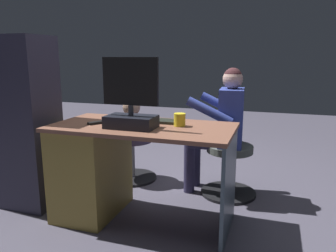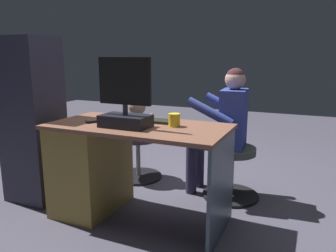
# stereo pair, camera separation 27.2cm
# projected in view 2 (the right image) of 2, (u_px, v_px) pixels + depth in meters

# --- Properties ---
(ground_plane) EXTENTS (10.00, 10.00, 0.00)m
(ground_plane) POSITION_uv_depth(u_px,v_px,m) (160.00, 199.00, 2.87)
(ground_plane) COLOR #4C4858
(desk) EXTENTS (1.32, 0.66, 0.74)m
(desk) POSITION_uv_depth(u_px,v_px,m) (101.00, 163.00, 2.59)
(desk) COLOR brown
(desk) RESTS_ON ground_plane
(monitor) EXTENTS (0.40, 0.20, 0.48)m
(monitor) POSITION_uv_depth(u_px,v_px,m) (125.00, 106.00, 2.28)
(monitor) COLOR black
(monitor) RESTS_ON desk
(keyboard) EXTENTS (0.42, 0.14, 0.02)m
(keyboard) POSITION_uv_depth(u_px,v_px,m) (150.00, 120.00, 2.50)
(keyboard) COLOR black
(keyboard) RESTS_ON desk
(computer_mouse) EXTENTS (0.06, 0.10, 0.04)m
(computer_mouse) POSITION_uv_depth(u_px,v_px,m) (118.00, 117.00, 2.60)
(computer_mouse) COLOR black
(computer_mouse) RESTS_ON desk
(cup) EXTENTS (0.08, 0.08, 0.09)m
(cup) POSITION_uv_depth(u_px,v_px,m) (174.00, 120.00, 2.32)
(cup) COLOR yellow
(cup) RESTS_ON desk
(tv_remote) EXTENTS (0.12, 0.15, 0.02)m
(tv_remote) POSITION_uv_depth(u_px,v_px,m) (96.00, 121.00, 2.47)
(tv_remote) COLOR black
(tv_remote) RESTS_ON desk
(office_chair_teddy) EXTENTS (0.48, 0.48, 0.46)m
(office_chair_teddy) POSITION_uv_depth(u_px,v_px,m) (138.00, 152.00, 3.33)
(office_chair_teddy) COLOR black
(office_chair_teddy) RESTS_ON ground_plane
(teddy_bear) EXTENTS (0.26, 0.27, 0.38)m
(teddy_bear) POSITION_uv_depth(u_px,v_px,m) (138.00, 117.00, 3.26)
(teddy_bear) COLOR tan
(teddy_bear) RESTS_ON office_chair_teddy
(visitor_chair) EXTENTS (0.49, 0.49, 0.46)m
(visitor_chair) POSITION_uv_depth(u_px,v_px,m) (231.00, 168.00, 2.87)
(visitor_chair) COLOR black
(visitor_chair) RESTS_ON ground_plane
(person) EXTENTS (0.51, 0.50, 1.13)m
(person) POSITION_uv_depth(u_px,v_px,m) (224.00, 123.00, 2.83)
(person) COLOR #324196
(person) RESTS_ON ground_plane
(equipment_rack) EXTENTS (0.44, 0.36, 1.38)m
(equipment_rack) POSITION_uv_depth(u_px,v_px,m) (32.00, 121.00, 2.76)
(equipment_rack) COLOR #292737
(equipment_rack) RESTS_ON ground_plane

